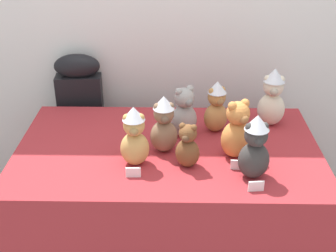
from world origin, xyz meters
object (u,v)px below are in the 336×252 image
at_px(party_cup_blue, 238,117).
at_px(teddy_bear_honey, 134,137).
at_px(teddy_bear_cream, 272,98).
at_px(teddy_bear_charcoal, 255,148).
at_px(teddy_bear_chestnut, 188,147).
at_px(instrument_case, 83,129).
at_px(teddy_bear_caramel, 216,107).
at_px(teddy_bear_ash, 184,113).
at_px(display_table, 168,204).
at_px(teddy_bear_ginger, 237,131).
at_px(teddy_bear_mocha, 164,125).

bearing_deg(party_cup_blue, teddy_bear_honey, -143.02).
relative_size(teddy_bear_cream, teddy_bear_charcoal, 1.05).
bearing_deg(teddy_bear_honey, teddy_bear_chestnut, -7.48).
distance_m(instrument_case, teddy_bear_caramel, 0.99).
bearing_deg(teddy_bear_ash, teddy_bear_chestnut, -119.40).
bearing_deg(party_cup_blue, teddy_bear_chestnut, -124.63).
bearing_deg(teddy_bear_charcoal, display_table, 138.86).
bearing_deg(teddy_bear_chestnut, teddy_bear_ash, 109.27).
distance_m(teddy_bear_ginger, teddy_bear_ash, 0.33).
relative_size(instrument_case, teddy_bear_mocha, 3.41).
xyz_separation_m(display_table, instrument_case, (-0.57, 0.60, 0.15)).
xyz_separation_m(teddy_bear_chestnut, teddy_bear_ash, (-0.01, 0.31, 0.03)).
xyz_separation_m(teddy_bear_charcoal, teddy_bear_caramel, (-0.14, 0.44, -0.01)).
height_order(display_table, teddy_bear_ash, teddy_bear_ash).
xyz_separation_m(teddy_bear_cream, teddy_bear_chestnut, (-0.47, -0.44, -0.06)).
bearing_deg(teddy_bear_ash, teddy_bear_cream, -16.32).
height_order(teddy_bear_charcoal, teddy_bear_ash, teddy_bear_charcoal).
bearing_deg(display_table, teddy_bear_charcoal, -33.86).
distance_m(teddy_bear_chestnut, teddy_bear_mocha, 0.19).
relative_size(instrument_case, teddy_bear_charcoal, 3.26).
height_order(teddy_bear_cream, teddy_bear_charcoal, teddy_bear_cream).
distance_m(teddy_bear_ginger, teddy_bear_honey, 0.50).
height_order(teddy_bear_ash, teddy_bear_mocha, teddy_bear_mocha).
distance_m(teddy_bear_chestnut, teddy_bear_caramel, 0.39).
distance_m(teddy_bear_cream, teddy_bear_charcoal, 0.55).
height_order(instrument_case, teddy_bear_chestnut, instrument_case).
xyz_separation_m(display_table, teddy_bear_mocha, (-0.02, -0.04, 0.52)).
bearing_deg(party_cup_blue, teddy_bear_ginger, -99.04).
bearing_deg(teddy_bear_ginger, party_cup_blue, 54.00).
distance_m(teddy_bear_ash, teddy_bear_mocha, 0.20).
relative_size(instrument_case, teddy_bear_ginger, 3.41).
distance_m(instrument_case, teddy_bear_ginger, 1.19).
bearing_deg(instrument_case, teddy_bear_charcoal, -46.06).
relative_size(teddy_bear_honey, teddy_bear_charcoal, 0.96).
height_order(teddy_bear_honey, party_cup_blue, teddy_bear_honey).
bearing_deg(instrument_case, teddy_bear_chestnut, -53.69).
relative_size(display_table, teddy_bear_ginger, 5.14).
bearing_deg(teddy_bear_caramel, teddy_bear_chestnut, -137.51).
xyz_separation_m(teddy_bear_cream, party_cup_blue, (-0.18, -0.02, -0.11)).
bearing_deg(teddy_bear_honey, party_cup_blue, 32.73).
xyz_separation_m(teddy_bear_chestnut, party_cup_blue, (0.29, 0.42, -0.05)).
distance_m(teddy_bear_ginger, party_cup_blue, 0.34).
bearing_deg(teddy_bear_cream, teddy_bear_mocha, -146.62).
bearing_deg(teddy_bear_honey, teddy_bear_mocha, 38.67).
relative_size(teddy_bear_honey, teddy_bear_caramel, 1.05).
relative_size(teddy_bear_cream, party_cup_blue, 3.01).
bearing_deg(party_cup_blue, teddy_bear_ash, -159.21).
relative_size(teddy_bear_cream, teddy_bear_ash, 1.18).
relative_size(teddy_bear_chestnut, party_cup_blue, 2.06).
bearing_deg(teddy_bear_chestnut, teddy_bear_ginger, 38.74).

